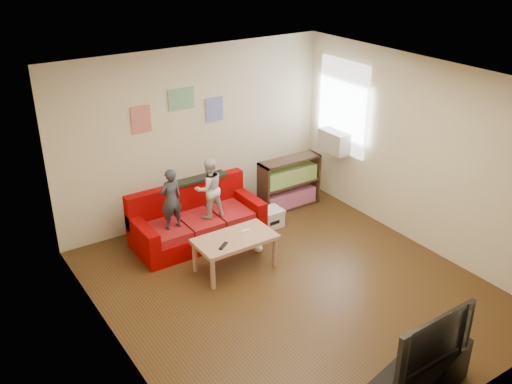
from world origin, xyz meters
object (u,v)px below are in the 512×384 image
sofa (196,222)px  television (427,337)px  child_b (209,188)px  file_box (269,218)px  child_a (171,199)px  bookshelf (289,186)px  tv_stand (420,380)px  coffee_table (235,242)px

sofa → television: (0.31, -4.04, 0.49)m
child_b → file_box: (0.97, -0.12, -0.71)m
child_a → sofa: bearing=-162.3°
child_a → bookshelf: (2.24, 0.27, -0.46)m
bookshelf → child_b: bearing=-170.6°
child_a → file_box: size_ratio=2.16×
child_b → tv_stand: (0.16, -3.87, -0.61)m
coffee_table → television: size_ratio=1.08×
coffee_table → child_a: bearing=120.3°
child_a → tv_stand: 3.99m
bookshelf → tv_stand: bearing=-109.6°
coffee_table → tv_stand: coffee_table is taller
child_a → file_box: child_a is taller
television → child_b: bearing=91.2°
tv_stand → file_box: bearing=65.6°
sofa → bookshelf: bearing=3.4°
bookshelf → tv_stand: 4.40m
bookshelf → file_box: bearing=-149.4°
sofa → coffee_table: size_ratio=1.76×
file_box → television: bearing=-102.2°
file_box → tv_stand: bearing=-102.2°
sofa → file_box: size_ratio=4.64×
sofa → television: bearing=-85.6°
television → bookshelf: bearing=69.2°
child_a → coffee_table: (0.50, -0.86, -0.43)m
child_b → television: child_b is taller
bookshelf → child_a: bearing=-173.1°
sofa → child_a: bearing=-159.9°
child_b → tv_stand: child_b is taller
file_box → tv_stand: (-0.81, -3.75, 0.10)m
coffee_table → bookshelf: (1.74, 1.13, -0.04)m
file_box → television: 3.89m
sofa → coffee_table: bearing=-87.2°
file_box → tv_stand: tv_stand is taller
tv_stand → television: 0.53m
child_a → child_b: child_b is taller
file_box → television: (-0.81, -3.75, 0.62)m
bookshelf → television: television is taller
sofa → child_a: 0.74m
sofa → television: size_ratio=1.90×
child_b → television: (0.16, -3.87, -0.08)m
tv_stand → television: television is taller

